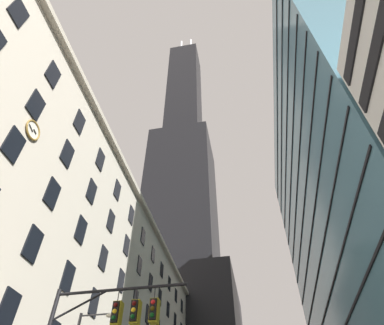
{
  "coord_description": "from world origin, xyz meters",
  "views": [
    {
      "loc": [
        2.78,
        -8.69,
        1.33
      ],
      "look_at": [
        -3.05,
        21.92,
        31.67
      ],
      "focal_mm": 30.67,
      "sensor_mm": 36.0,
      "label": 1
    }
  ],
  "objects": [
    {
      "name": "dark_skyscraper",
      "position": [
        -15.78,
        71.17,
        52.04
      ],
      "size": [
        28.8,
        28.8,
        174.03
      ],
      "color": "black",
      "rests_on": "ground"
    },
    {
      "name": "glass_office_midrise",
      "position": [
        19.79,
        30.15,
        25.95
      ],
      "size": [
        17.69,
        47.87,
        51.91
      ],
      "color": "teal",
      "rests_on": "ground"
    }
  ]
}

